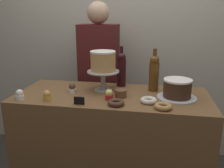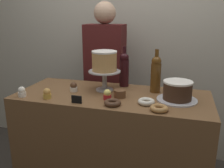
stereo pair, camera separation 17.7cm
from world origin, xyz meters
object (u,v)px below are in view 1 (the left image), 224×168
object	(u,v)px
wine_bottle_dark_red	(121,69)
cupcake_lemon	(110,95)
white_layer_cake	(103,61)
cookie_stack	(121,93)
cupcake_caramel	(47,96)
chocolate_round_cake	(177,88)
donut_sugar	(149,100)
cupcake_vanilla	(20,95)
donut_chocolate	(116,103)
donut_maple	(163,106)
cupcake_chocolate	(72,88)
price_sign_chalkboard	(79,101)
wine_bottle_amber	(154,72)
cake_stand_pedestal	(103,77)
barista_figure	(99,84)

from	to	relation	value
wine_bottle_dark_red	cupcake_lemon	bearing A→B (deg)	-94.81
white_layer_cake	cookie_stack	size ratio (longest dim) A/B	2.26
cupcake_caramel	wine_bottle_dark_red	bearing A→B (deg)	44.92
chocolate_round_cake	donut_sugar	xyz separation A→B (m)	(-0.19, -0.13, -0.06)
cupcake_vanilla	cookie_stack	distance (m)	0.70
donut_chocolate	donut_sugar	size ratio (longest dim) A/B	1.00
chocolate_round_cake	cupcake_vanilla	bearing A→B (deg)	-168.02
donut_chocolate	donut_sugar	xyz separation A→B (m)	(0.21, 0.08, 0.00)
cupcake_lemon	cookie_stack	size ratio (longest dim) A/B	0.88
donut_maple	wine_bottle_dark_red	bearing A→B (deg)	125.90
cupcake_vanilla	donut_chocolate	distance (m)	0.67
white_layer_cake	cupcake_chocolate	distance (m)	0.31
donut_maple	donut_sugar	world-z (taller)	same
cupcake_chocolate	price_sign_chalkboard	xyz separation A→B (m)	(0.13, -0.23, -0.01)
donut_maple	price_sign_chalkboard	xyz separation A→B (m)	(-0.54, -0.02, 0.01)
wine_bottle_amber	price_sign_chalkboard	bearing A→B (deg)	-140.54
wine_bottle_amber	cupcake_chocolate	bearing A→B (deg)	-164.99
cake_stand_pedestal	price_sign_chalkboard	bearing A→B (deg)	-106.24
wine_bottle_dark_red	cupcake_vanilla	bearing A→B (deg)	-144.22
cake_stand_pedestal	cupcake_chocolate	world-z (taller)	cake_stand_pedestal
cupcake_vanilla	donut_maple	bearing A→B (deg)	0.36
chocolate_round_cake	barista_figure	bearing A→B (deg)	142.49
wine_bottle_dark_red	donut_chocolate	world-z (taller)	wine_bottle_dark_red
cupcake_chocolate	donut_maple	bearing A→B (deg)	-17.35
donut_chocolate	cupcake_chocolate	bearing A→B (deg)	151.83
cupcake_caramel	cupcake_chocolate	distance (m)	0.23
white_layer_cake	price_sign_chalkboard	size ratio (longest dim) A/B	2.71
cupcake_caramel	donut_maple	distance (m)	0.78
wine_bottle_amber	cookie_stack	size ratio (longest dim) A/B	3.87
cake_stand_pedestal	barista_figure	size ratio (longest dim) A/B	0.15
wine_bottle_amber	cupcake_vanilla	distance (m)	0.98
cookie_stack	price_sign_chalkboard	world-z (taller)	cookie_stack
wine_bottle_dark_red	donut_sugar	distance (m)	0.45
white_layer_cake	chocolate_round_cake	size ratio (longest dim) A/B	0.97
chocolate_round_cake	cupcake_lemon	xyz separation A→B (m)	(-0.46, -0.12, -0.04)
chocolate_round_cake	price_sign_chalkboard	xyz separation A→B (m)	(-0.64, -0.24, -0.05)
chocolate_round_cake	cupcake_caramel	bearing A→B (deg)	-166.45
wine_bottle_dark_red	cupcake_vanilla	distance (m)	0.80
cookie_stack	cake_stand_pedestal	bearing A→B (deg)	140.72
chocolate_round_cake	donut_chocolate	world-z (taller)	chocolate_round_cake
cake_stand_pedestal	cupcake_chocolate	xyz separation A→B (m)	(-0.22, -0.09, -0.07)
wine_bottle_dark_red	donut_chocolate	bearing A→B (deg)	-86.26
white_layer_cake	cupcake_caramel	xyz separation A→B (m)	(-0.33, -0.29, -0.20)
wine_bottle_dark_red	wine_bottle_amber	bearing A→B (deg)	-18.33
cake_stand_pedestal	wine_bottle_dark_red	size ratio (longest dim) A/B	0.75
chocolate_round_cake	cupcake_chocolate	distance (m)	0.77
cupcake_lemon	donut_chocolate	bearing A→B (deg)	-57.49
cupcake_chocolate	cupcake_lemon	distance (m)	0.32
white_layer_cake	cupcake_lemon	xyz separation A→B (m)	(0.09, -0.19, -0.20)
wine_bottle_dark_red	price_sign_chalkboard	world-z (taller)	wine_bottle_dark_red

